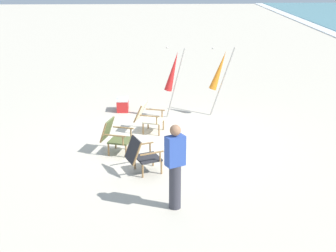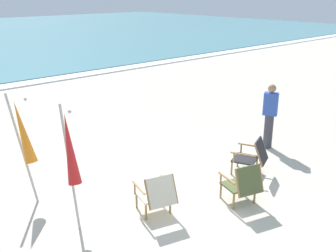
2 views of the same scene
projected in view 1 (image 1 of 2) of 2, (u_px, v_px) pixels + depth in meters
ground_plane at (169, 140)px, 11.94m from camera, size 80.00×80.00×0.00m
beach_chair_far_center at (141, 154)px, 9.98m from camera, size 0.80×0.86×0.81m
beach_chair_mid_center at (114, 135)px, 11.06m from camera, size 0.74×0.80×0.82m
beach_chair_back_right at (148, 116)px, 12.42m from camera, size 0.75×0.85×0.80m
umbrella_furled_red at (173, 72)px, 13.26m from camera, size 0.30×0.62×2.07m
umbrella_furled_orange at (219, 71)px, 13.51m from camera, size 0.31×0.76×2.03m
person_near_chairs at (175, 166)px, 8.42m from camera, size 0.33×0.39×1.63m
cooler_box at (123, 104)px, 14.23m from camera, size 0.49×0.35×0.40m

